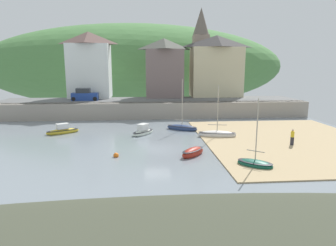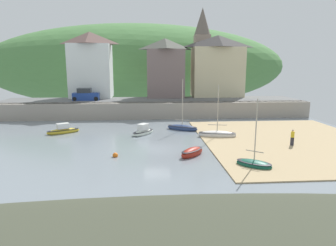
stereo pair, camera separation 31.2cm
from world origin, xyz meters
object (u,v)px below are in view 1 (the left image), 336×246
(waterfront_building_right, at_px, (216,66))
(rowboat_small_beached, at_px, (182,128))
(mooring_buoy, at_px, (116,155))
(waterfront_building_left, at_px, (89,65))
(sailboat_tall_mast, at_px, (63,131))
(dinghy_open_wooden, at_px, (193,152))
(fishing_boat_green, at_px, (143,132))
(sailboat_far_left, at_px, (217,134))
(person_on_slipway, at_px, (292,136))
(motorboat_with_cabin, at_px, (255,163))
(parked_car_near_slipway, at_px, (85,95))
(church_with_spire, at_px, (201,51))
(waterfront_building_centre, at_px, (164,68))

(waterfront_building_right, bearing_deg, rowboat_small_beached, -116.02)
(waterfront_building_right, xyz_separation_m, mooring_buoy, (-15.42, -27.45, -7.66))
(waterfront_building_left, height_order, mooring_buoy, waterfront_building_left)
(sailboat_tall_mast, xyz_separation_m, dinghy_open_wooden, (13.84, -9.95, -0.04))
(fishing_boat_green, bearing_deg, rowboat_small_beached, -26.87)
(waterfront_building_right, distance_m, sailboat_far_left, 22.74)
(waterfront_building_right, distance_m, dinghy_open_wooden, 29.87)
(sailboat_far_left, bearing_deg, mooring_buoy, -136.37)
(waterfront_building_right, bearing_deg, person_on_slipway, -86.23)
(waterfront_building_left, xyz_separation_m, motorboat_with_cabin, (17.83, -30.93, -7.76))
(waterfront_building_left, height_order, person_on_slipway, waterfront_building_left)
(sailboat_far_left, relative_size, person_on_slipway, 3.70)
(waterfront_building_left, xyz_separation_m, parked_car_near_slipway, (-0.20, -4.50, -4.81))
(church_with_spire, height_order, sailboat_far_left, church_with_spire)
(rowboat_small_beached, bearing_deg, motorboat_with_cabin, -44.81)
(mooring_buoy, bearing_deg, waterfront_building_centre, 77.41)
(waterfront_building_right, distance_m, rowboat_small_beached, 20.21)
(person_on_slipway, bearing_deg, mooring_buoy, -172.70)
(church_with_spire, relative_size, mooring_buoy, 33.56)
(waterfront_building_centre, height_order, mooring_buoy, waterfront_building_centre)
(waterfront_building_right, xyz_separation_m, sailboat_tall_mast, (-22.49, -17.63, -7.48))
(parked_car_near_slipway, bearing_deg, fishing_boat_green, -58.64)
(rowboat_small_beached, bearing_deg, waterfront_building_right, 93.37)
(rowboat_small_beached, height_order, person_on_slipway, rowboat_small_beached)
(church_with_spire, xyz_separation_m, sailboat_far_left, (-2.73, -24.92, -10.30))
(waterfront_building_right, xyz_separation_m, rowboat_small_beached, (-8.23, -16.86, -7.51))
(church_with_spire, relative_size, rowboat_small_beached, 2.47)
(dinghy_open_wooden, relative_size, rowboat_small_beached, 0.44)
(church_with_spire, bearing_deg, mooring_buoy, -112.97)
(waterfront_building_centre, bearing_deg, dinghy_open_wooden, -88.69)
(waterfront_building_left, distance_m, person_on_slipway, 35.37)
(fishing_boat_green, distance_m, rowboat_small_beached, 5.25)
(waterfront_building_centre, distance_m, waterfront_building_right, 9.29)
(person_on_slipway, bearing_deg, rowboat_small_beached, 139.66)
(waterfront_building_centre, distance_m, person_on_slipway, 28.30)
(motorboat_with_cabin, relative_size, parked_car_near_slipway, 1.35)
(waterfront_building_right, relative_size, person_on_slipway, 6.58)
(waterfront_building_left, bearing_deg, sailboat_tall_mast, -91.36)
(motorboat_with_cabin, xyz_separation_m, dinghy_open_wooden, (-4.40, 3.35, 0.03))
(parked_car_near_slipway, xyz_separation_m, mooring_buoy, (6.86, -22.95, -3.06))
(sailboat_tall_mast, height_order, person_on_slipway, person_on_slipway)
(church_with_spire, relative_size, fishing_boat_green, 4.79)
(sailboat_tall_mast, bearing_deg, waterfront_building_left, 58.05)
(dinghy_open_wooden, relative_size, parked_car_near_slipway, 0.68)
(waterfront_building_centre, bearing_deg, person_on_slipway, -66.56)
(dinghy_open_wooden, bearing_deg, motorboat_with_cabin, -83.63)
(waterfront_building_right, relative_size, sailboat_far_left, 1.78)
(sailboat_far_left, bearing_deg, fishing_boat_green, 178.38)
(waterfront_building_centre, xyz_separation_m, sailboat_tall_mast, (-13.21, -17.63, -7.19))
(motorboat_with_cabin, relative_size, person_on_slipway, 3.44)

